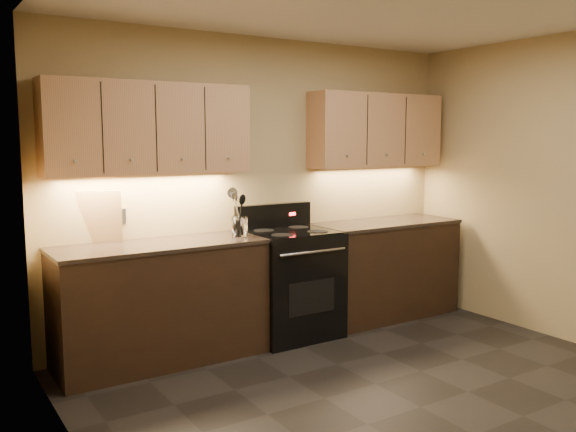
{
  "coord_description": "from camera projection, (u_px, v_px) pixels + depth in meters",
  "views": [
    {
      "loc": [
        -2.74,
        -2.69,
        1.73
      ],
      "look_at": [
        -0.09,
        1.45,
        1.1
      ],
      "focal_mm": 38.0,
      "sensor_mm": 36.0,
      "label": 1
    }
  ],
  "objects": [
    {
      "name": "floor",
      "position": [
        421.0,
        407.0,
        3.94
      ],
      "size": [
        4.0,
        4.0,
        0.0
      ],
      "primitive_type": "plane",
      "color": "black",
      "rests_on": "ground"
    },
    {
      "name": "wall_back",
      "position": [
        263.0,
        186.0,
        5.44
      ],
      "size": [
        4.0,
        0.04,
        2.6
      ],
      "primitive_type": "cube",
      "color": "tan",
      "rests_on": "ground"
    },
    {
      "name": "wall_left",
      "position": [
        102.0,
        235.0,
        2.7
      ],
      "size": [
        0.04,
        4.0,
        2.6
      ],
      "primitive_type": "cube",
      "color": "tan",
      "rests_on": "ground"
    },
    {
      "name": "counter_left",
      "position": [
        161.0,
        302.0,
        4.71
      ],
      "size": [
        1.62,
        0.62,
        0.93
      ],
      "color": "black",
      "rests_on": "ground"
    },
    {
      "name": "counter_right",
      "position": [
        384.0,
        269.0,
        5.93
      ],
      "size": [
        1.46,
        0.62,
        0.93
      ],
      "color": "black",
      "rests_on": "ground"
    },
    {
      "name": "stove",
      "position": [
        290.0,
        282.0,
        5.32
      ],
      "size": [
        0.76,
        0.68,
        1.14
      ],
      "color": "black",
      "rests_on": "ground"
    },
    {
      "name": "upper_cab_left",
      "position": [
        149.0,
        129.0,
        4.66
      ],
      "size": [
        1.6,
        0.3,
        0.7
      ],
      "primitive_type": "cube",
      "color": "tan",
      "rests_on": "wall_back"
    },
    {
      "name": "upper_cab_right",
      "position": [
        376.0,
        131.0,
        5.88
      ],
      "size": [
        1.44,
        0.3,
        0.7
      ],
      "primitive_type": "cube",
      "color": "tan",
      "rests_on": "wall_back"
    },
    {
      "name": "outlet_plate",
      "position": [
        121.0,
        216.0,
        4.76
      ],
      "size": [
        0.08,
        0.01,
        0.12
      ],
      "primitive_type": "cube",
      "color": "#B2B5BA",
      "rests_on": "wall_back"
    },
    {
      "name": "utensil_crock",
      "position": [
        240.0,
        227.0,
        4.98
      ],
      "size": [
        0.15,
        0.15,
        0.16
      ],
      "color": "white",
      "rests_on": "counter_left"
    },
    {
      "name": "cutting_board",
      "position": [
        100.0,
        217.0,
        4.65
      ],
      "size": [
        0.32,
        0.16,
        0.4
      ],
      "primitive_type": "cube",
      "rotation": [
        0.11,
        0.0,
        -0.32
      ],
      "color": "tan",
      "rests_on": "counter_left"
    },
    {
      "name": "black_spoon",
      "position": [
        238.0,
        214.0,
        4.96
      ],
      "size": [
        0.06,
        0.14,
        0.34
      ],
      "primitive_type": null,
      "rotation": [
        0.25,
        0.01,
        0.01
      ],
      "color": "black",
      "rests_on": "utensil_crock"
    },
    {
      "name": "black_turner",
      "position": [
        242.0,
        213.0,
        4.96
      ],
      "size": [
        0.11,
        0.19,
        0.35
      ],
      "primitive_type": null,
      "rotation": [
        -0.3,
        -0.01,
        0.2
      ],
      "color": "black",
      "rests_on": "utensil_crock"
    },
    {
      "name": "steel_spatula",
      "position": [
        241.0,
        212.0,
        4.98
      ],
      "size": [
        0.18,
        0.11,
        0.38
      ],
      "primitive_type": null,
      "rotation": [
        0.08,
        -0.18,
        -0.31
      ],
      "color": "silver",
      "rests_on": "utensil_crock"
    },
    {
      "name": "steel_skimmer",
      "position": [
        244.0,
        211.0,
        4.97
      ],
      "size": [
        0.18,
        0.14,
        0.39
      ],
      "primitive_type": null,
      "rotation": [
        -0.11,
        -0.24,
        -0.08
      ],
      "color": "silver",
      "rests_on": "utensil_crock"
    }
  ]
}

